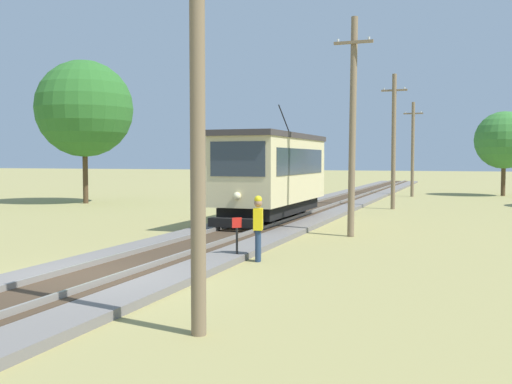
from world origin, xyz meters
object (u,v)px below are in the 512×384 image
(red_tram, at_px, (273,173))
(utility_pole_near_tram, at_px, (353,124))
(tree_left_far, at_px, (84,109))
(utility_pole_foreground, at_px, (198,119))
(utility_pole_mid, at_px, (394,140))
(tree_left_near, at_px, (504,140))
(track_worker, at_px, (258,225))
(trackside_signal_marker, at_px, (237,236))
(utility_pole_far, at_px, (413,148))

(red_tram, xyz_separation_m, utility_pole_near_tram, (3.82, -2.46, 1.83))
(tree_left_far, bearing_deg, utility_pole_foreground, -50.47)
(utility_pole_foreground, height_order, utility_pole_mid, utility_pole_mid)
(utility_pole_foreground, bearing_deg, utility_pole_near_tram, 90.00)
(utility_pole_near_tram, distance_m, tree_left_far, 21.05)
(utility_pole_foreground, height_order, utility_pole_near_tram, utility_pole_near_tram)
(utility_pole_foreground, xyz_separation_m, utility_pole_near_tram, (-0.00, 12.72, 0.64))
(tree_left_near, bearing_deg, track_worker, -103.22)
(trackside_signal_marker, bearing_deg, tree_left_far, 136.05)
(red_tram, relative_size, utility_pole_mid, 1.15)
(trackside_signal_marker, xyz_separation_m, tree_left_near, (8.28, 32.87, 3.50))
(utility_pole_foreground, distance_m, tree_left_far, 29.26)
(utility_pole_near_tram, xyz_separation_m, track_worker, (-1.37, -6.16, -3.03))
(utility_pole_foreground, bearing_deg, utility_pole_far, 90.00)
(utility_pole_foreground, relative_size, utility_pole_near_tram, 0.84)
(tree_left_near, height_order, tree_left_far, tree_left_far)
(utility_pole_near_tram, relative_size, tree_left_near, 1.24)
(track_worker, distance_m, tree_left_near, 33.82)
(tree_left_near, distance_m, tree_left_far, 30.11)
(trackside_signal_marker, xyz_separation_m, tree_left_far, (-16.60, 16.01, 5.20))
(utility_pole_mid, relative_size, track_worker, 4.15)
(trackside_signal_marker, bearing_deg, utility_pole_near_tram, 72.63)
(utility_pole_far, bearing_deg, utility_pole_near_tram, -90.00)
(red_tram, relative_size, track_worker, 4.79)
(utility_pole_far, bearing_deg, track_worker, -92.65)
(utility_pole_mid, distance_m, tree_left_far, 18.81)
(track_worker, distance_m, tree_left_far, 23.93)
(red_tram, bearing_deg, utility_pole_foreground, -75.88)
(utility_pole_far, bearing_deg, trackside_signal_marker, -93.76)
(utility_pole_far, xyz_separation_m, tree_left_far, (-18.56, -13.75, 2.31))
(trackside_signal_marker, bearing_deg, utility_pole_far, 86.24)
(red_tram, height_order, utility_pole_far, utility_pole_far)
(tree_left_far, bearing_deg, trackside_signal_marker, -43.95)
(utility_pole_near_tram, bearing_deg, track_worker, -102.56)
(utility_pole_near_tram, distance_m, track_worker, 7.00)
(red_tram, relative_size, utility_pole_far, 1.23)
(utility_pole_near_tram, xyz_separation_m, tree_left_near, (6.33, 26.62, 0.15))
(utility_pole_foreground, bearing_deg, tree_left_far, 129.53)
(utility_pole_mid, bearing_deg, utility_pole_foreground, -90.00)
(utility_pole_far, xyz_separation_m, trackside_signal_marker, (-1.95, -29.76, -2.89))
(utility_pole_foreground, distance_m, utility_pole_mid, 24.75)
(utility_pole_foreground, xyz_separation_m, utility_pole_far, (-0.00, 36.24, 0.18))
(utility_pole_foreground, distance_m, utility_pole_near_tram, 12.74)
(utility_pole_near_tram, height_order, tree_left_far, tree_left_far)
(utility_pole_mid, bearing_deg, tree_left_near, 66.56)
(tree_left_far, bearing_deg, red_tram, -26.35)
(trackside_signal_marker, bearing_deg, utility_pole_foreground, -73.23)
(utility_pole_far, distance_m, tree_left_near, 7.08)
(red_tram, distance_m, track_worker, 9.04)
(utility_pole_foreground, bearing_deg, trackside_signal_marker, 106.77)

